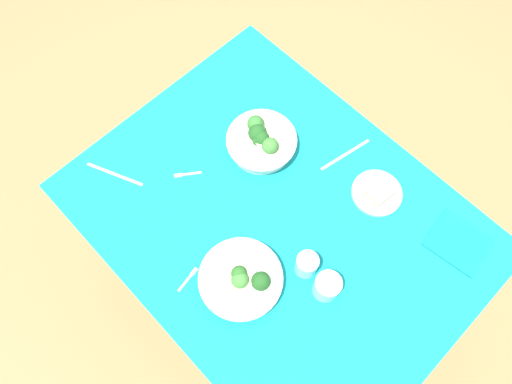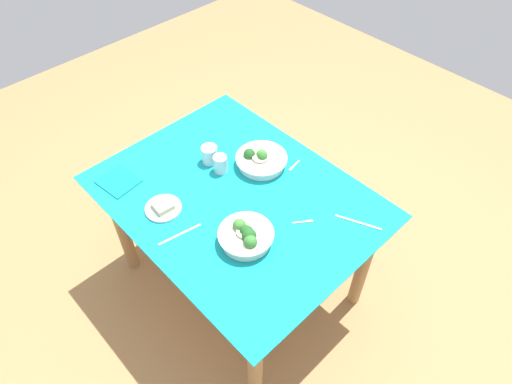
{
  "view_description": "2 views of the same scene",
  "coord_description": "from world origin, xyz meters",
  "px_view_note": "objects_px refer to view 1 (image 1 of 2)",
  "views": [
    {
      "loc": [
        0.36,
        -0.45,
        2.33
      ],
      "look_at": [
        -0.11,
        -0.0,
        0.83
      ],
      "focal_mm": 34.13,
      "sensor_mm": 36.0,
      "label": 1
    },
    {
      "loc": [
        -1.14,
        0.96,
        2.44
      ],
      "look_at": [
        -0.08,
        -0.06,
        0.83
      ],
      "focal_mm": 31.97,
      "sensor_mm": 36.0,
      "label": 2
    }
  ],
  "objects_px": {
    "table_knife_left": "(346,155)",
    "broccoli_bowl_near": "(242,280)",
    "fork_by_near_bowl": "(189,278)",
    "napkin_folded_upper": "(458,242)",
    "water_glass_center": "(327,286)",
    "water_glass_side": "(307,265)",
    "broccoli_bowl_far": "(261,141)",
    "table_knife_right": "(115,174)",
    "fork_by_far_bowl": "(186,174)",
    "bread_side_plate": "(377,192)"
  },
  "relations": [
    {
      "from": "bread_side_plate",
      "to": "table_knife_left",
      "type": "distance_m",
      "value": 0.18
    },
    {
      "from": "broccoli_bowl_far",
      "to": "water_glass_center",
      "type": "xyz_separation_m",
      "value": [
        0.51,
        -0.22,
        0.01
      ]
    },
    {
      "from": "broccoli_bowl_far",
      "to": "table_knife_left",
      "type": "xyz_separation_m",
      "value": [
        0.24,
        0.19,
        -0.04
      ]
    },
    {
      "from": "bread_side_plate",
      "to": "fork_by_near_bowl",
      "type": "relative_size",
      "value": 1.87
    },
    {
      "from": "bread_side_plate",
      "to": "fork_by_near_bowl",
      "type": "bearing_deg",
      "value": -109.08
    },
    {
      "from": "broccoli_bowl_far",
      "to": "bread_side_plate",
      "type": "distance_m",
      "value": 0.44
    },
    {
      "from": "broccoli_bowl_near",
      "to": "table_knife_right",
      "type": "height_order",
      "value": "broccoli_bowl_near"
    },
    {
      "from": "broccoli_bowl_near",
      "to": "napkin_folded_upper",
      "type": "distance_m",
      "value": 0.73
    },
    {
      "from": "broccoli_bowl_far",
      "to": "fork_by_near_bowl",
      "type": "height_order",
      "value": "broccoli_bowl_far"
    },
    {
      "from": "water_glass_center",
      "to": "napkin_folded_upper",
      "type": "height_order",
      "value": "water_glass_center"
    },
    {
      "from": "table_knife_right",
      "to": "fork_by_near_bowl",
      "type": "bearing_deg",
      "value": 149.23
    },
    {
      "from": "fork_by_far_bowl",
      "to": "fork_by_near_bowl",
      "type": "height_order",
      "value": "same"
    },
    {
      "from": "fork_by_far_bowl",
      "to": "table_knife_left",
      "type": "distance_m",
      "value": 0.57
    },
    {
      "from": "fork_by_far_bowl",
      "to": "table_knife_right",
      "type": "relative_size",
      "value": 0.39
    },
    {
      "from": "fork_by_far_bowl",
      "to": "fork_by_near_bowl",
      "type": "xyz_separation_m",
      "value": [
        0.29,
        -0.24,
        0.0
      ]
    },
    {
      "from": "table_knife_right",
      "to": "bread_side_plate",
      "type": "bearing_deg",
      "value": -162.44
    },
    {
      "from": "fork_by_far_bowl",
      "to": "table_knife_left",
      "type": "relative_size",
      "value": 0.4
    },
    {
      "from": "table_knife_left",
      "to": "water_glass_side",
      "type": "bearing_deg",
      "value": 34.99
    },
    {
      "from": "water_glass_center",
      "to": "fork_by_near_bowl",
      "type": "bearing_deg",
      "value": -138.9
    },
    {
      "from": "water_glass_center",
      "to": "napkin_folded_upper",
      "type": "bearing_deg",
      "value": 64.95
    },
    {
      "from": "napkin_folded_upper",
      "to": "fork_by_far_bowl",
      "type": "bearing_deg",
      "value": -149.51
    },
    {
      "from": "water_glass_side",
      "to": "napkin_folded_upper",
      "type": "xyz_separation_m",
      "value": [
        0.29,
        0.43,
        -0.04
      ]
    },
    {
      "from": "bread_side_plate",
      "to": "table_knife_right",
      "type": "relative_size",
      "value": 0.8
    },
    {
      "from": "water_glass_side",
      "to": "fork_by_near_bowl",
      "type": "relative_size",
      "value": 1.0
    },
    {
      "from": "water_glass_center",
      "to": "table_knife_left",
      "type": "height_order",
      "value": "water_glass_center"
    },
    {
      "from": "water_glass_side",
      "to": "broccoli_bowl_far",
      "type": "bearing_deg",
      "value": 153.21
    },
    {
      "from": "fork_by_near_bowl",
      "to": "table_knife_right",
      "type": "xyz_separation_m",
      "value": [
        -0.46,
        0.06,
        -0.0
      ]
    },
    {
      "from": "napkin_folded_upper",
      "to": "broccoli_bowl_far",
      "type": "bearing_deg",
      "value": -163.34
    },
    {
      "from": "water_glass_center",
      "to": "napkin_folded_upper",
      "type": "relative_size",
      "value": 0.51
    },
    {
      "from": "broccoli_bowl_near",
      "to": "table_knife_left",
      "type": "height_order",
      "value": "broccoli_bowl_near"
    },
    {
      "from": "broccoli_bowl_far",
      "to": "bread_side_plate",
      "type": "relative_size",
      "value": 1.43
    },
    {
      "from": "fork_by_near_bowl",
      "to": "table_knife_left",
      "type": "xyz_separation_m",
      "value": [
        0.06,
        0.7,
        -0.0
      ]
    },
    {
      "from": "broccoli_bowl_far",
      "to": "fork_by_near_bowl",
      "type": "bearing_deg",
      "value": -70.21
    },
    {
      "from": "fork_by_far_bowl",
      "to": "water_glass_center",
      "type": "bearing_deg",
      "value": 130.61
    },
    {
      "from": "water_glass_side",
      "to": "fork_by_far_bowl",
      "type": "distance_m",
      "value": 0.53
    },
    {
      "from": "table_knife_left",
      "to": "broccoli_bowl_near",
      "type": "bearing_deg",
      "value": 17.79
    },
    {
      "from": "fork_by_far_bowl",
      "to": "table_knife_left",
      "type": "height_order",
      "value": "same"
    },
    {
      "from": "bread_side_plate",
      "to": "fork_by_far_bowl",
      "type": "relative_size",
      "value": 2.07
    },
    {
      "from": "fork_by_far_bowl",
      "to": "table_knife_right",
      "type": "distance_m",
      "value": 0.25
    },
    {
      "from": "bread_side_plate",
      "to": "fork_by_near_bowl",
      "type": "distance_m",
      "value": 0.7
    },
    {
      "from": "table_knife_right",
      "to": "napkin_folded_upper",
      "type": "xyz_separation_m",
      "value": [
        1.0,
        0.66,
        0.0
      ]
    },
    {
      "from": "bread_side_plate",
      "to": "water_glass_side",
      "type": "height_order",
      "value": "water_glass_side"
    },
    {
      "from": "broccoli_bowl_near",
      "to": "table_knife_left",
      "type": "bearing_deg",
      "value": 97.04
    },
    {
      "from": "broccoli_bowl_near",
      "to": "water_glass_side",
      "type": "xyz_separation_m",
      "value": [
        0.11,
        0.18,
        0.01
      ]
    },
    {
      "from": "fork_by_far_bowl",
      "to": "napkin_folded_upper",
      "type": "relative_size",
      "value": 0.46
    },
    {
      "from": "water_glass_center",
      "to": "water_glass_side",
      "type": "height_order",
      "value": "same"
    },
    {
      "from": "water_glass_side",
      "to": "fork_by_near_bowl",
      "type": "distance_m",
      "value": 0.38
    },
    {
      "from": "broccoli_bowl_near",
      "to": "table_knife_left",
      "type": "distance_m",
      "value": 0.59
    },
    {
      "from": "fork_by_near_bowl",
      "to": "table_knife_left",
      "type": "bearing_deg",
      "value": -14.0
    },
    {
      "from": "fork_by_near_bowl",
      "to": "napkin_folded_upper",
      "type": "xyz_separation_m",
      "value": [
        0.53,
        0.72,
        0.0
      ]
    }
  ]
}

